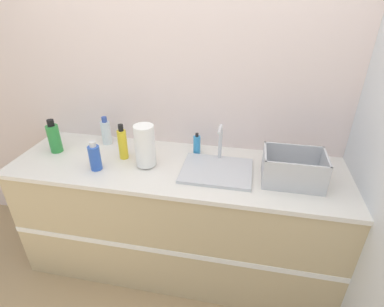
# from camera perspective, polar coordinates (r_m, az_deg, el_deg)

# --- Properties ---
(ground_plane) EXTENTS (12.00, 12.00, 0.00)m
(ground_plane) POSITION_cam_1_polar(r_m,az_deg,el_deg) (2.38, -4.33, -25.35)
(ground_plane) COLOR tan
(wall_back) EXTENTS (4.62, 0.06, 2.60)m
(wall_back) POSITION_cam_1_polar(r_m,az_deg,el_deg) (2.15, -0.75, 11.87)
(wall_back) COLOR silver
(wall_back) RESTS_ON ground_plane
(wall_right) EXTENTS (0.06, 2.66, 2.60)m
(wall_right) POSITION_cam_1_polar(r_m,az_deg,el_deg) (1.91, 32.42, 4.94)
(wall_right) COLOR silver
(wall_right) RESTS_ON ground_plane
(counter_cabinet) EXTENTS (2.24, 0.68, 0.90)m
(counter_cabinet) POSITION_cam_1_polar(r_m,az_deg,el_deg) (2.26, -2.54, -12.02)
(counter_cabinet) COLOR tan
(counter_cabinet) RESTS_ON ground_plane
(sink) EXTENTS (0.45, 0.36, 0.27)m
(sink) POSITION_cam_1_polar(r_m,az_deg,el_deg) (1.93, 4.73, -2.92)
(sink) COLOR silver
(sink) RESTS_ON counter_cabinet
(paper_towel_roll) EXTENTS (0.13, 0.13, 0.29)m
(paper_towel_roll) POSITION_cam_1_polar(r_m,az_deg,el_deg) (1.95, -8.94, 1.43)
(paper_towel_roll) COLOR #4C4C51
(paper_towel_roll) RESTS_ON counter_cabinet
(dish_rack) EXTENTS (0.36, 0.25, 0.19)m
(dish_rack) POSITION_cam_1_polar(r_m,az_deg,el_deg) (1.90, 18.64, -3.15)
(dish_rack) COLOR #B7BABF
(dish_rack) RESTS_ON counter_cabinet
(bottle_clear) EXTENTS (0.07, 0.07, 0.21)m
(bottle_clear) POSITION_cam_1_polar(r_m,az_deg,el_deg) (2.33, -16.04, 3.97)
(bottle_clear) COLOR silver
(bottle_clear) RESTS_ON counter_cabinet
(bottle_green) EXTENTS (0.09, 0.09, 0.24)m
(bottle_green) POSITION_cam_1_polar(r_m,az_deg,el_deg) (2.34, -24.77, 2.75)
(bottle_green) COLOR #2D8C3D
(bottle_green) RESTS_ON counter_cabinet
(bottle_blue) EXTENTS (0.07, 0.07, 0.20)m
(bottle_blue) POSITION_cam_1_polar(r_m,az_deg,el_deg) (2.01, -18.02, -0.66)
(bottle_blue) COLOR #2D56B7
(bottle_blue) RESTS_ON counter_cabinet
(bottle_yellow) EXTENTS (0.06, 0.06, 0.25)m
(bottle_yellow) POSITION_cam_1_polar(r_m,az_deg,el_deg) (2.09, -13.07, 1.87)
(bottle_yellow) COLOR yellow
(bottle_yellow) RESTS_ON counter_cabinet
(soap_dispenser) EXTENTS (0.05, 0.05, 0.16)m
(soap_dispenser) POSITION_cam_1_polar(r_m,az_deg,el_deg) (2.10, 0.93, 1.66)
(soap_dispenser) COLOR #338CCC
(soap_dispenser) RESTS_ON counter_cabinet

